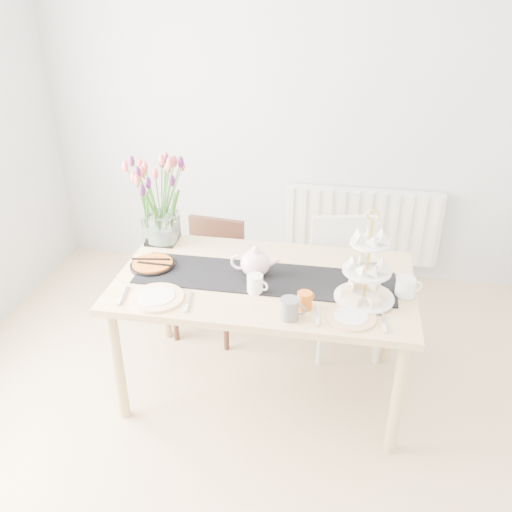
% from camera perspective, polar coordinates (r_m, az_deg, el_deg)
% --- Properties ---
extents(room_shell, '(4.50, 4.50, 4.50)m').
position_cam_1_polar(room_shell, '(2.03, -1.37, 0.50)').
color(room_shell, tan).
rests_on(room_shell, ground).
extents(radiator, '(1.20, 0.08, 0.60)m').
position_cam_1_polar(radiator, '(4.34, 11.03, 3.18)').
color(radiator, white).
rests_on(radiator, room_shell).
extents(dining_table, '(1.60, 0.90, 0.75)m').
position_cam_1_polar(dining_table, '(2.97, 0.88, -3.67)').
color(dining_table, tan).
rests_on(dining_table, ground).
extents(chair_brown, '(0.44, 0.44, 0.77)m').
position_cam_1_polar(chair_brown, '(3.66, -4.60, -1.37)').
color(chair_brown, '#351A13').
rests_on(chair_brown, ground).
extents(chair_white, '(0.51, 0.51, 0.86)m').
position_cam_1_polar(chair_white, '(3.52, 9.35, -1.98)').
color(chair_white, silver).
rests_on(chair_white, ground).
extents(table_runner, '(1.40, 0.35, 0.01)m').
position_cam_1_polar(table_runner, '(2.93, 0.89, -2.34)').
color(table_runner, black).
rests_on(table_runner, dining_table).
extents(tulip_vase, '(0.66, 0.66, 0.57)m').
position_cam_1_polar(tulip_vase, '(3.24, -10.29, 7.32)').
color(tulip_vase, silver).
rests_on(tulip_vase, dining_table).
extents(cake_stand, '(0.30, 0.30, 0.44)m').
position_cam_1_polar(cake_stand, '(2.74, 11.51, -2.29)').
color(cake_stand, gold).
rests_on(cake_stand, dining_table).
extents(teapot, '(0.26, 0.22, 0.17)m').
position_cam_1_polar(teapot, '(2.92, -0.06, -0.76)').
color(teapot, white).
rests_on(teapot, dining_table).
extents(cream_jug, '(0.11, 0.11, 0.10)m').
position_cam_1_polar(cream_jug, '(2.87, 15.45, -3.17)').
color(cream_jug, white).
rests_on(cream_jug, dining_table).
extents(tart_tin, '(0.25, 0.25, 0.03)m').
position_cam_1_polar(tart_tin, '(3.09, -10.83, -0.91)').
color(tart_tin, black).
rests_on(tart_tin, dining_table).
extents(mug_grey, '(0.09, 0.09, 0.11)m').
position_cam_1_polar(mug_grey, '(2.59, 3.54, -5.56)').
color(mug_grey, slate).
rests_on(mug_grey, dining_table).
extents(mug_white, '(0.10, 0.10, 0.10)m').
position_cam_1_polar(mug_white, '(2.79, -0.11, -2.95)').
color(mug_white, white).
rests_on(mug_white, dining_table).
extents(mug_orange, '(0.10, 0.10, 0.09)m').
position_cam_1_polar(mug_orange, '(2.68, 5.13, -4.69)').
color(mug_orange, '#CA5C16').
rests_on(mug_orange, dining_table).
extents(plate_left, '(0.32, 0.32, 0.01)m').
position_cam_1_polar(plate_left, '(2.80, -10.40, -4.33)').
color(plate_left, white).
rests_on(plate_left, dining_table).
extents(plate_right, '(0.26, 0.26, 0.01)m').
position_cam_1_polar(plate_right, '(2.65, 9.95, -6.33)').
color(plate_right, silver).
rests_on(plate_right, dining_table).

